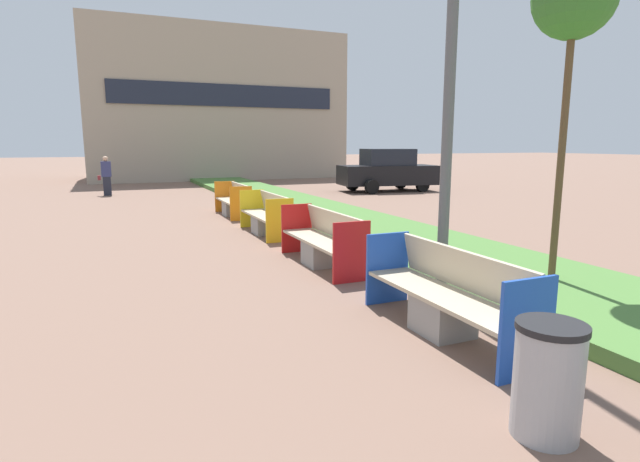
% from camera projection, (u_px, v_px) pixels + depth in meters
% --- Properties ---
extents(planter_grass_strip, '(2.80, 120.00, 0.18)m').
position_uv_depth(planter_grass_strip, '(402.00, 240.00, 10.50)').
color(planter_grass_strip, '#4C7A38').
rests_on(planter_grass_strip, ground).
extents(building_backdrop, '(14.81, 7.50, 8.57)m').
position_uv_depth(building_backdrop, '(214.00, 108.00, 31.05)').
color(building_backdrop, tan).
rests_on(building_backdrop, ground).
extents(bench_blue_frame, '(0.65, 2.45, 0.94)m').
position_uv_depth(bench_blue_frame, '(446.00, 300.00, 5.53)').
color(bench_blue_frame, gray).
rests_on(bench_blue_frame, ground).
extents(bench_red_frame, '(0.65, 2.42, 0.94)m').
position_uv_depth(bench_red_frame, '(323.00, 244.00, 8.65)').
color(bench_red_frame, gray).
rests_on(bench_red_frame, ground).
extents(bench_yellow_frame, '(0.65, 2.24, 0.94)m').
position_uv_depth(bench_yellow_frame, '(266.00, 218.00, 11.66)').
color(bench_yellow_frame, gray).
rests_on(bench_yellow_frame, ground).
extents(bench_orange_frame, '(0.65, 2.08, 0.94)m').
position_uv_depth(bench_orange_frame, '(234.00, 203.00, 14.60)').
color(bench_orange_frame, gray).
rests_on(bench_orange_frame, ground).
extents(litter_bin, '(0.49, 0.49, 0.85)m').
position_uv_depth(litter_bin, '(548.00, 380.00, 3.56)').
color(litter_bin, '#9EA0A5').
rests_on(litter_bin, ground).
extents(sapling_tree_near, '(1.07, 1.07, 4.51)m').
position_uv_depth(sapling_tree_near, '(574.00, 2.00, 6.53)').
color(sapling_tree_near, brown).
rests_on(sapling_tree_near, ground).
extents(pedestrian_walking, '(0.53, 0.24, 1.59)m').
position_uv_depth(pedestrian_walking, '(106.00, 176.00, 20.19)').
color(pedestrian_walking, '#232633').
rests_on(pedestrian_walking, ground).
extents(parked_car_distant, '(4.41, 2.36, 1.86)m').
position_uv_depth(parked_car_distant, '(387.00, 171.00, 21.98)').
color(parked_car_distant, black).
rests_on(parked_car_distant, ground).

